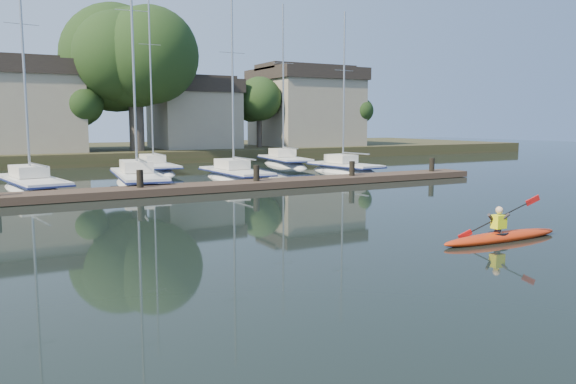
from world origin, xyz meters
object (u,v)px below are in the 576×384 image
dock (201,187)px  sailboat_7 (284,168)px  kayak (501,235)px  sailboat_3 (235,183)px  sailboat_6 (155,173)px  sailboat_4 (345,175)px  sailboat_2 (138,188)px  sailboat_1 (32,194)px

dock → sailboat_7: 17.23m
kayak → dock: bearing=104.6°
kayak → sailboat_7: (7.83, 27.88, -0.38)m
sailboat_3 → sailboat_6: size_ratio=0.87×
sailboat_3 → sailboat_4: size_ratio=1.08×
sailboat_2 → sailboat_6: bearing=75.0°
kayak → sailboat_1: sailboat_1 is taller
dock → sailboat_3: (3.70, 4.40, -0.40)m
kayak → sailboat_6: (-2.57, 27.73, -0.34)m
sailboat_3 → dock: bearing=-131.5°
sailboat_6 → sailboat_3: bearing=-70.7°
sailboat_7 → sailboat_1: bearing=-148.4°
kayak → dock: size_ratio=0.13×
sailboat_1 → sailboat_7: sailboat_1 is taller
sailboat_1 → sailboat_2: 5.30m
dock → sailboat_6: 12.72m
sailboat_2 → sailboat_3: (5.69, -0.18, 0.01)m
kayak → sailboat_1: (-10.98, 19.71, -0.36)m
sailboat_4 → sailboat_6: bearing=139.7°
dock → sailboat_2: sailboat_2 is taller
dock → sailboat_4: bearing=23.6°
sailboat_1 → sailboat_4: size_ratio=1.19×
sailboat_1 → sailboat_4: sailboat_1 is taller
sailboat_7 → sailboat_4: bearing=-77.3°
sailboat_2 → sailboat_3: bearing=4.3°
sailboat_2 → sailboat_7: sailboat_2 is taller
sailboat_6 → sailboat_7: bearing=2.8°
kayak → sailboat_4: sailboat_4 is taller
kayak → sailboat_1: bearing=120.0°
sailboat_1 → sailboat_3: 10.99m
dock → kayak: bearing=-76.3°
sailboat_1 → sailboat_4: 19.42m
kayak → sailboat_7: 28.96m
sailboat_4 → sailboat_6: size_ratio=0.80×
sailboat_7 → sailboat_2: bearing=-140.6°
dock → sailboat_2: bearing=113.5°
sailboat_2 → sailboat_3: size_ratio=1.24×
sailboat_3 → sailboat_4: sailboat_3 is taller
dock → sailboat_6: sailboat_6 is taller
sailboat_3 → sailboat_7: size_ratio=0.93×
dock → sailboat_7: sailboat_7 is taller
sailboat_1 → sailboat_7: size_ratio=1.02×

